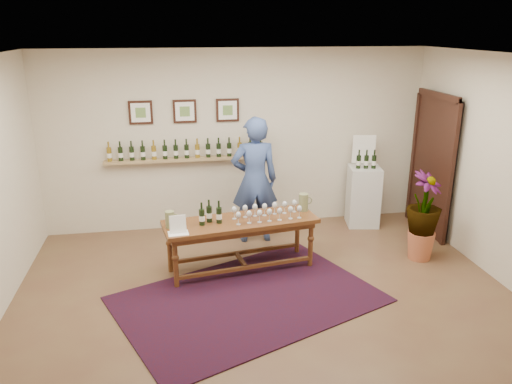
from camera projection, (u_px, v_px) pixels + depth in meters
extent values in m
plane|color=brown|center=(268.00, 301.00, 5.92)|extent=(6.00, 6.00, 0.00)
plane|color=beige|center=(237.00, 140.00, 7.81)|extent=(6.00, 0.00, 6.00)
plane|color=beige|center=(346.00, 310.00, 3.14)|extent=(6.00, 0.00, 6.00)
plane|color=silver|center=(270.00, 57.00, 5.04)|extent=(6.00, 6.00, 0.00)
cube|color=tan|center=(187.00, 159.00, 7.68)|extent=(2.50, 0.16, 0.04)
cube|color=black|center=(434.00, 167.00, 7.66)|extent=(0.10, 1.00, 2.10)
cube|color=black|center=(431.00, 167.00, 7.65)|extent=(0.04, 1.12, 2.22)
cube|color=black|center=(141.00, 112.00, 7.40)|extent=(0.35, 0.03, 0.35)
cube|color=white|center=(141.00, 113.00, 7.39)|extent=(0.28, 0.01, 0.28)
cube|color=#668B45|center=(141.00, 113.00, 7.38)|extent=(0.15, 0.00, 0.15)
cube|color=black|center=(185.00, 111.00, 7.51)|extent=(0.35, 0.03, 0.35)
cube|color=white|center=(185.00, 111.00, 7.49)|extent=(0.28, 0.01, 0.28)
cube|color=#668B45|center=(185.00, 111.00, 7.49)|extent=(0.15, 0.00, 0.15)
cube|color=black|center=(228.00, 110.00, 7.62)|extent=(0.35, 0.03, 0.35)
cube|color=white|center=(228.00, 110.00, 7.60)|extent=(0.28, 0.01, 0.28)
cube|color=#668B45|center=(228.00, 110.00, 7.59)|extent=(0.15, 0.00, 0.15)
cube|color=#3F0B11|center=(248.00, 299.00, 5.94)|extent=(3.48, 2.96, 0.02)
cube|color=#4C2A13|center=(241.00, 222.00, 6.49)|extent=(2.07, 0.93, 0.05)
cube|color=#4C2A13|center=(241.00, 226.00, 6.51)|extent=(1.94, 0.81, 0.09)
cylinder|color=#4C2A13|center=(176.00, 264.00, 6.12)|extent=(0.07, 0.07, 0.65)
cylinder|color=#4C2A13|center=(311.00, 244.00, 6.67)|extent=(0.07, 0.07, 0.65)
cylinder|color=#4C2A13|center=(170.00, 249.00, 6.53)|extent=(0.07, 0.07, 0.65)
cylinder|color=#4C2A13|center=(297.00, 232.00, 7.08)|extent=(0.07, 0.07, 0.65)
cube|color=#4C2A13|center=(246.00, 268.00, 6.46)|extent=(1.80, 0.32, 0.05)
cube|color=#4C2A13|center=(236.00, 253.00, 6.86)|extent=(1.80, 0.32, 0.05)
cube|color=#4C2A13|center=(241.00, 260.00, 6.66)|extent=(0.11, 0.46, 0.05)
cube|color=white|center=(178.00, 224.00, 6.03)|extent=(0.26, 0.20, 0.22)
cube|color=silver|center=(363.00, 196.00, 8.07)|extent=(0.56, 0.56, 0.97)
cube|color=white|center=(364.00, 149.00, 8.01)|extent=(0.36, 0.08, 0.50)
cone|color=#B9603D|center=(420.00, 245.00, 6.95)|extent=(0.37, 0.37, 0.40)
imported|color=#163617|center=(424.00, 209.00, 6.78)|extent=(0.80, 0.80, 0.68)
imported|color=#364B81|center=(255.00, 180.00, 7.32)|extent=(0.69, 0.46, 1.89)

